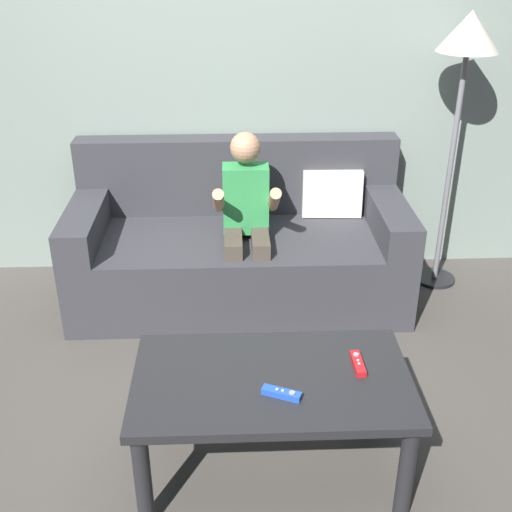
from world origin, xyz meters
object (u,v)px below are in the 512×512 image
Objects in this scene: floor_lamp at (467,54)px; couch at (240,246)px; coffee_table at (272,392)px; game_remote_red_near_edge at (358,363)px; game_remote_blue_center at (282,393)px; person_seated_on_couch at (246,217)px.

couch is at bearing -175.18° from floor_lamp.
coffee_table is at bearing -126.23° from floor_lamp.
game_remote_blue_center is (-0.30, -0.16, 0.00)m from game_remote_red_near_edge.
game_remote_red_near_edge is at bearing -118.04° from floor_lamp.
couch is at bearing 94.54° from game_remote_blue_center.
floor_lamp reaches higher than coffee_table.
coffee_table is at bearing -87.14° from person_seated_on_couch.
game_remote_blue_center is at bearing -86.19° from person_seated_on_couch.
couch is at bearing 107.38° from game_remote_red_near_edge.
person_seated_on_couch reaches higher than game_remote_red_near_edge.
person_seated_on_couch is at bearing 93.81° from game_remote_blue_center.
floor_lamp is at bearing 61.96° from game_remote_red_near_edge.
game_remote_blue_center is at bearing -85.46° from couch.
couch is 0.32m from person_seated_on_couch.
coffee_table is at bearing -86.23° from couch.
coffee_table is 0.66× the size of floor_lamp.
couch is 1.39m from game_remote_red_near_edge.
floor_lamp reaches higher than game_remote_blue_center.
coffee_table is 0.34m from game_remote_red_near_edge.
coffee_table is 2.06m from floor_lamp.
game_remote_red_near_edge is (0.32, 0.05, 0.08)m from coffee_table.
game_remote_blue_center is (0.09, -1.30, -0.10)m from person_seated_on_couch.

